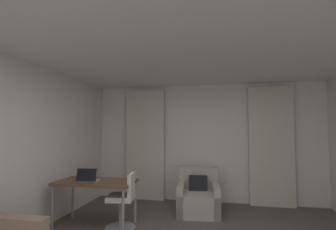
# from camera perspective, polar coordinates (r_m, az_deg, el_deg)

# --- Properties ---
(wall_window) EXTENTS (5.12, 0.06, 2.60)m
(wall_window) POSITION_cam_1_polar(r_m,az_deg,el_deg) (5.73, 8.50, -6.21)
(wall_window) COLOR silver
(wall_window) RESTS_ON ground
(ceiling) EXTENTS (5.12, 6.12, 0.06)m
(ceiling) POSITION_cam_1_polar(r_m,az_deg,el_deg) (2.90, 5.00, 17.93)
(ceiling) COLOR white
(ceiling) RESTS_ON wall_left
(curtain_left_panel) EXTENTS (0.90, 0.06, 2.50)m
(curtain_left_panel) POSITION_cam_1_polar(r_m,az_deg,el_deg) (5.84, -5.26, -6.67)
(curtain_left_panel) COLOR beige
(curtain_left_panel) RESTS_ON ground
(curtain_right_panel) EXTENTS (0.90, 0.06, 2.50)m
(curtain_right_panel) POSITION_cam_1_polar(r_m,az_deg,el_deg) (5.70, 22.48, -6.50)
(curtain_right_panel) COLOR beige
(curtain_right_panel) RESTS_ON ground
(armchair) EXTENTS (0.85, 0.90, 0.82)m
(armchair) POSITION_cam_1_polar(r_m,az_deg,el_deg) (5.08, 6.92, -18.31)
(armchair) COLOR #B2A899
(armchair) RESTS_ON ground
(desk) EXTENTS (1.28, 0.66, 0.74)m
(desk) POSITION_cam_1_polar(r_m,az_deg,el_deg) (4.45, -16.15, -15.01)
(desk) COLOR brown
(desk) RESTS_ON ground
(desk_chair) EXTENTS (0.48, 0.48, 0.88)m
(desk_chair) POSITION_cam_1_polar(r_m,az_deg,el_deg) (4.29, -10.15, -19.40)
(desk_chair) COLOR gray
(desk_chair) RESTS_ON ground
(laptop) EXTENTS (0.35, 0.29, 0.22)m
(laptop) POSITION_cam_1_polar(r_m,az_deg,el_deg) (4.41, -17.76, -13.64)
(laptop) COLOR #ADADB2
(laptop) RESTS_ON desk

